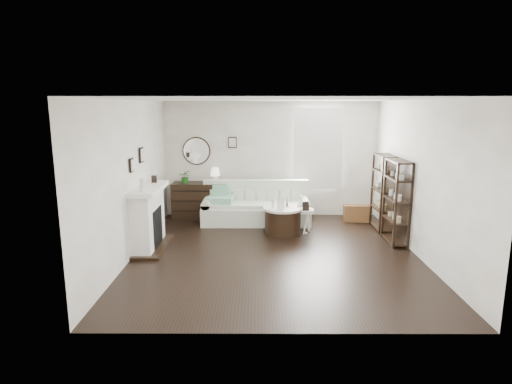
{
  "coord_description": "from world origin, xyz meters",
  "views": [
    {
      "loc": [
        -0.32,
        -7.29,
        2.61
      ],
      "look_at": [
        -0.34,
        0.8,
        0.96
      ],
      "focal_mm": 30.0,
      "sensor_mm": 36.0,
      "label": 1
    }
  ],
  "objects_px": {
    "dresser": "(200,200)",
    "pedestal_table": "(304,211)",
    "drum_table": "(283,220)",
    "sofa": "(256,209)"
  },
  "relations": [
    {
      "from": "sofa",
      "to": "pedestal_table",
      "type": "xyz_separation_m",
      "value": [
        1.0,
        -0.79,
        0.15
      ]
    },
    {
      "from": "dresser",
      "to": "pedestal_table",
      "type": "height_order",
      "value": "dresser"
    },
    {
      "from": "drum_table",
      "to": "dresser",
      "type": "bearing_deg",
      "value": 145.7
    },
    {
      "from": "dresser",
      "to": "pedestal_table",
      "type": "relative_size",
      "value": 2.53
    },
    {
      "from": "sofa",
      "to": "drum_table",
      "type": "distance_m",
      "value": 1.04
    },
    {
      "from": "pedestal_table",
      "to": "dresser",
      "type": "bearing_deg",
      "value": 152.93
    },
    {
      "from": "dresser",
      "to": "drum_table",
      "type": "height_order",
      "value": "dresser"
    },
    {
      "from": "drum_table",
      "to": "pedestal_table",
      "type": "distance_m",
      "value": 0.49
    },
    {
      "from": "dresser",
      "to": "pedestal_table",
      "type": "bearing_deg",
      "value": -27.07
    },
    {
      "from": "dresser",
      "to": "drum_table",
      "type": "bearing_deg",
      "value": -34.3
    }
  ]
}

